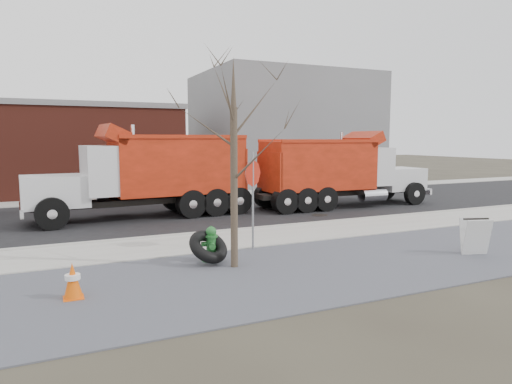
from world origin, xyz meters
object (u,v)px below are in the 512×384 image
fire_hydrant (211,246)px  dump_truck_red_b (150,171)px  stop_sign (253,184)px  truck_tire (208,247)px  dump_truck_red_a (338,169)px  sandwich_board (475,236)px

fire_hydrant → dump_truck_red_b: dump_truck_red_b is taller
stop_sign → dump_truck_red_b: bearing=92.9°
fire_hydrant → truck_tire: fire_hydrant is taller
dump_truck_red_b → truck_tire: bearing=85.6°
dump_truck_red_a → dump_truck_red_b: size_ratio=0.98×
stop_sign → sandwich_board: 6.37m
dump_truck_red_b → stop_sign: bearing=99.1°
truck_tire → sandwich_board: 7.38m
sandwich_board → truck_tire: bearing=-179.4°
fire_hydrant → truck_tire: (-0.14, -0.19, 0.03)m
stop_sign → dump_truck_red_a: 9.46m
fire_hydrant → sandwich_board: sandwich_board is taller
truck_tire → dump_truck_red_b: bearing=89.1°
truck_tire → sandwich_board: size_ratio=1.33×
fire_hydrant → dump_truck_red_a: 11.18m
dump_truck_red_b → fire_hydrant: bearing=86.6°
fire_hydrant → sandwich_board: size_ratio=0.93×
stop_sign → dump_truck_red_b: dump_truck_red_b is taller
sandwich_board → dump_truck_red_a: size_ratio=0.12×
fire_hydrant → stop_sign: stop_sign is taller
truck_tire → sandwich_board: bearing=-17.3°
truck_tire → dump_truck_red_a: 11.41m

